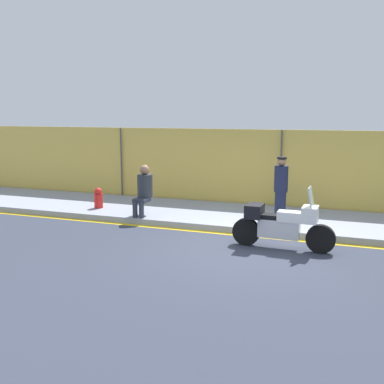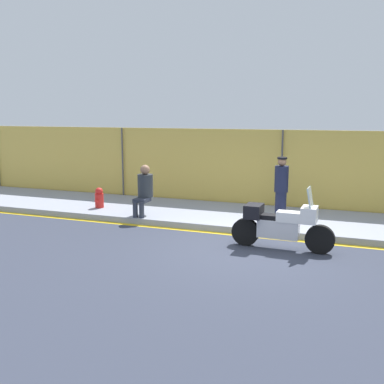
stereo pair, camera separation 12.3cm
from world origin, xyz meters
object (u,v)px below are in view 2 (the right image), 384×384
object	(u,v)px
person_seated_on_curb	(144,188)
fire_hydrant	(99,198)
officer_standing	(281,187)
motorcycle	(281,224)

from	to	relation	value
person_seated_on_curb	fire_hydrant	distance (m)	1.79
person_seated_on_curb	officer_standing	bearing A→B (deg)	15.23
motorcycle	person_seated_on_curb	xyz separation A→B (m)	(-3.97, 1.36, 0.36)
person_seated_on_curb	motorcycle	bearing A→B (deg)	-18.89
motorcycle	fire_hydrant	size ratio (longest dim) A/B	3.73
motorcycle	fire_hydrant	world-z (taller)	motorcycle
motorcycle	person_seated_on_curb	bearing A→B (deg)	162.92
motorcycle	officer_standing	size ratio (longest dim) A/B	1.38
person_seated_on_curb	fire_hydrant	xyz separation A→B (m)	(-1.69, 0.38, -0.47)
person_seated_on_curb	fire_hydrant	bearing A→B (deg)	167.24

